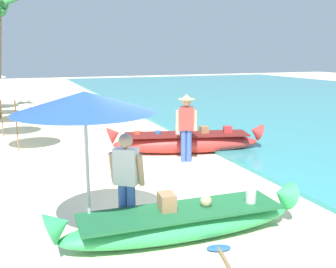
% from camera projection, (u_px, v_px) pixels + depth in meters
% --- Properties ---
extents(ground_plane, '(80.00, 80.00, 0.00)m').
position_uv_depth(ground_plane, '(162.00, 204.00, 7.35)').
color(ground_plane, beige).
extents(boat_green_foreground, '(4.06, 0.92, 0.76)m').
position_uv_depth(boat_green_foreground, '(182.00, 222.00, 5.98)').
color(boat_green_foreground, '#38B760').
rests_on(boat_green_foreground, ground).
extents(boat_red_midground, '(4.44, 1.86, 0.87)m').
position_uv_depth(boat_red_midground, '(186.00, 142.00, 11.07)').
color(boat_red_midground, red).
rests_on(boat_red_midground, ground).
extents(person_vendor_hatted, '(0.58, 0.44, 1.77)m').
position_uv_depth(person_vendor_hatted, '(186.00, 123.00, 10.04)').
color(person_vendor_hatted, '#3D5BA8').
rests_on(person_vendor_hatted, ground).
extents(person_tourist_customer, '(0.56, 0.48, 1.60)m').
position_uv_depth(person_tourist_customer, '(126.00, 178.00, 6.04)').
color(person_tourist_customer, '#3D5BA8').
rests_on(person_tourist_customer, ground).
extents(patio_umbrella_large, '(2.02, 2.02, 2.28)m').
position_uv_depth(patio_umbrella_large, '(85.00, 103.00, 5.48)').
color(patio_umbrella_large, '#B7B7BC').
rests_on(patio_umbrella_large, ground).
extents(parasol_row_0, '(1.60, 1.60, 1.91)m').
position_uv_depth(parasol_row_0, '(14.00, 91.00, 11.01)').
color(parasol_row_0, '#8E6B47').
rests_on(parasol_row_0, ground).
extents(palm_tree_leaning_seaward, '(2.63, 2.93, 5.45)m').
position_uv_depth(palm_tree_leaning_seaward, '(0.00, 16.00, 16.08)').
color(palm_tree_leaning_seaward, brown).
rests_on(palm_tree_leaning_seaward, ground).
extents(paddle, '(0.56, 1.55, 0.05)m').
position_uv_depth(paddle, '(228.00, 264.00, 5.21)').
color(paddle, '#8E6B47').
rests_on(paddle, ground).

